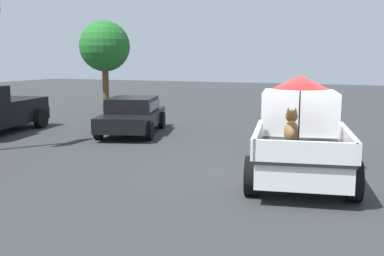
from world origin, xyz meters
The scene contains 4 objects.
ground_plane centered at (0.00, 0.00, 0.00)m, with size 80.00×80.00×0.00m, color #2D3033.
pickup_truck_main centered at (0.44, 0.09, 0.97)m, with size 5.32×3.04×2.40m.
parked_sedan_near centered at (3.85, 6.77, 0.74)m, with size 4.63×2.99×1.33m.
tree_by_lot centered at (9.18, 11.46, 3.34)m, with size 2.57×2.57×4.65m.
Camera 1 is at (-10.58, -1.73, 2.75)m, focal length 42.36 mm.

